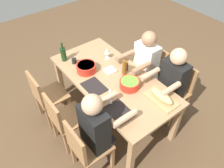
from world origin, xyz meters
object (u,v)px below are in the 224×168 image
object	(u,v)px
chair_far_right	(46,95)
serving_bowl_salad	(130,84)
chair_near_center	(151,70)
chair_near_left	(176,88)
cup_near_center	(126,67)
serving_bowl_pasta	(86,67)
cutting_board	(161,99)
wine_bottle	(63,54)
beer_bottle	(125,68)
chair_far_left	(85,147)
diner_near_left	(170,82)
napkin_stack	(110,70)
dining_table	(112,83)
wine_glass	(107,51)
diner_far_left	(98,127)
chair_far_center	(63,118)
cup_far_right	(74,61)
diner_near_center	(144,64)
bread_loaf	(162,96)

from	to	relation	value
chair_far_right	serving_bowl_salad	world-z (taller)	chair_far_right
chair_near_center	chair_near_left	world-z (taller)	same
cup_near_center	chair_near_left	bearing A→B (deg)	-135.37
serving_bowl_pasta	cutting_board	bearing A→B (deg)	-157.49
wine_bottle	beer_bottle	world-z (taller)	wine_bottle
chair_far_left	wine_bottle	size ratio (longest dim) A/B	2.93
diner_near_left	napkin_stack	distance (m)	0.81
dining_table	cutting_board	xyz separation A→B (m)	(-0.66, -0.22, 0.09)
wine_glass	chair_near_center	bearing A→B (deg)	-124.85
chair_near_center	serving_bowl_salad	size ratio (longest dim) A/B	3.44
diner_far_left	serving_bowl_pasta	xyz separation A→B (m)	(0.82, -0.39, 0.10)
chair_far_center	diner_near_left	xyz separation A→B (m)	(-0.50, -1.35, 0.21)
chair_far_right	diner_far_left	world-z (taller)	diner_far_left
chair_far_right	chair_far_left	distance (m)	1.00
cup_far_right	diner_near_center	bearing A→B (deg)	-125.32
chair_far_right	chair_near_center	xyz separation A→B (m)	(-0.50, -1.53, 0.00)
diner_far_left	cutting_board	world-z (taller)	diner_far_left
dining_table	bread_loaf	size ratio (longest dim) A/B	5.69
diner_far_left	cutting_board	distance (m)	0.82
beer_bottle	cup_far_right	world-z (taller)	beer_bottle
chair_far_left	serving_bowl_salad	xyz separation A→B (m)	(0.23, -0.83, 0.32)
wine_glass	chair_far_right	bearing A→B (deg)	83.29
cup_near_center	serving_bowl_salad	bearing A→B (deg)	147.84
chair_near_center	beer_bottle	size ratio (longest dim) A/B	3.86
chair_far_right	diner_near_center	xyz separation A→B (m)	(-0.50, -1.35, 0.21)
chair_near_left	serving_bowl_salad	bearing A→B (deg)	71.83
diner_far_left	diner_near_left	distance (m)	1.16
diner_near_center	beer_bottle	distance (m)	0.44
diner_near_center	chair_near_left	distance (m)	0.58
wine_bottle	diner_near_left	bearing A→B (deg)	-144.02
chair_far_center	beer_bottle	bearing A→B (deg)	-92.51
diner_far_left	wine_bottle	xyz separation A→B (m)	(1.22, -0.27, 0.15)
dining_table	wine_bottle	bearing A→B (deg)	23.03
bread_loaf	beer_bottle	xyz separation A→B (m)	(0.62, 0.05, 0.04)
beer_bottle	napkin_stack	world-z (taller)	beer_bottle
chair_near_center	chair_near_left	bearing A→B (deg)	180.00
chair_far_center	chair_near_center	xyz separation A→B (m)	(-0.00, -1.53, 0.00)
chair_far_right	serving_bowl_salad	xyz separation A→B (m)	(-0.77, -0.83, 0.32)
cutting_board	diner_near_center	bearing A→B (deg)	-28.54
serving_bowl_pasta	diner_near_center	bearing A→B (deg)	-112.90
chair_far_center	beer_bottle	size ratio (longest dim) A/B	3.86
chair_far_left	wine_bottle	world-z (taller)	wine_bottle
diner_far_left	bread_loaf	world-z (taller)	diner_far_left
cup_near_center	wine_bottle	bearing A→B (deg)	38.41
chair_near_center	napkin_stack	bearing A→B (deg)	79.86
chair_far_right	beer_bottle	distance (m)	1.14
chair_far_center	chair_near_left	size ratio (longest dim) A/B	1.00
serving_bowl_pasta	chair_far_right	bearing A→B (deg)	72.99
chair_near_center	wine_bottle	xyz separation A→B (m)	(0.72, 1.07, 0.37)
bread_loaf	wine_bottle	xyz separation A→B (m)	(1.38, 0.53, 0.04)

